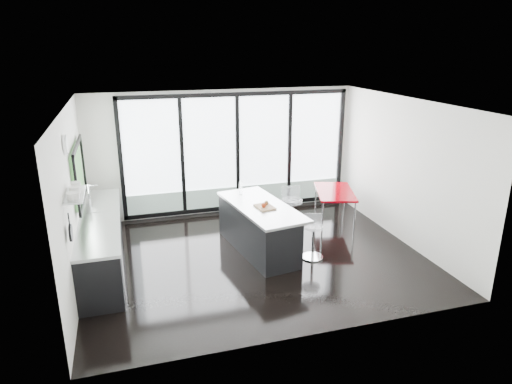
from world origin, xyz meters
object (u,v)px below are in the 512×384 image
object	(u,v)px
bar_stool_far	(292,217)
bar_stool_near	(313,242)
island	(258,228)
red_table	(334,206)

from	to	relation	value
bar_stool_far	bar_stool_near	bearing A→B (deg)	-79.02
island	bar_stool_far	xyz separation A→B (m)	(0.86, 0.47, -0.07)
bar_stool_near	island	bearing A→B (deg)	158.44
island	bar_stool_far	size ratio (longest dim) A/B	2.97
bar_stool_far	red_table	world-z (taller)	bar_stool_far
bar_stool_near	red_table	distance (m)	1.89
bar_stool_near	bar_stool_far	xyz separation A→B (m)	(-0.01, 1.09, 0.07)
bar_stool_near	red_table	bearing A→B (deg)	66.68
bar_stool_far	island	bearing A→B (deg)	-140.78
bar_stool_near	bar_stool_far	world-z (taller)	bar_stool_far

